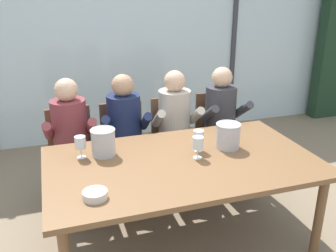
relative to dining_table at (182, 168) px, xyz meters
name	(u,v)px	position (x,y,z in m)	size (l,w,h in m)	color
ground	(149,182)	(0.00, 1.00, -0.66)	(14.00, 14.00, 0.00)	#847056
window_glass_panel	(118,41)	(0.00, 2.39, 0.64)	(7.24, 0.03, 2.60)	silver
window_mullion_right	(234,36)	(1.63, 2.37, 0.64)	(0.06, 0.06, 2.60)	#38383D
hillside_vineyard	(84,36)	(0.00, 6.68, 0.16)	(13.24, 2.40, 1.65)	#568942
dining_table	(182,168)	(0.00, 0.00, 0.00)	(2.04, 1.18, 0.73)	brown
chair_near_curtain	(72,147)	(-0.75, 1.00, -0.15)	(0.48, 0.48, 0.88)	brown
chair_left_of_center	(124,141)	(-0.25, 1.00, -0.15)	(0.45, 0.45, 0.88)	brown
chair_center	(174,134)	(0.28, 1.02, -0.15)	(0.44, 0.44, 0.88)	brown
chair_right_of_center	(216,128)	(0.78, 1.03, -0.15)	(0.50, 0.50, 0.88)	brown
person_maroon_top	(71,136)	(-0.76, 0.86, 0.03)	(0.47, 0.62, 1.20)	brown
person_navy_polo	(125,129)	(-0.26, 0.86, 0.03)	(0.49, 0.63, 1.20)	#192347
person_beige_jumper	(176,123)	(0.25, 0.86, 0.03)	(0.48, 0.63, 1.20)	#B7AD9E
person_charcoal_jacket	(224,118)	(0.77, 0.86, 0.03)	(0.47, 0.62, 1.20)	#38383D
ice_bucket_primary	(228,135)	(0.43, 0.10, 0.17)	(0.20, 0.20, 0.21)	#B7B7BC
ice_bucket_secondary	(103,142)	(-0.55, 0.28, 0.17)	(0.19, 0.19, 0.21)	#B7B7BC
tasting_bowl	(95,195)	(-0.70, -0.34, 0.09)	(0.16, 0.16, 0.05)	silver
wine_glass_by_left_taster	(80,143)	(-0.72, 0.29, 0.18)	(0.08, 0.08, 0.17)	silver
wine_glass_near_bucket	(199,137)	(0.18, 0.12, 0.18)	(0.08, 0.08, 0.17)	silver
wine_glass_center_pour	(198,144)	(0.12, 0.00, 0.18)	(0.08, 0.08, 0.17)	silver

